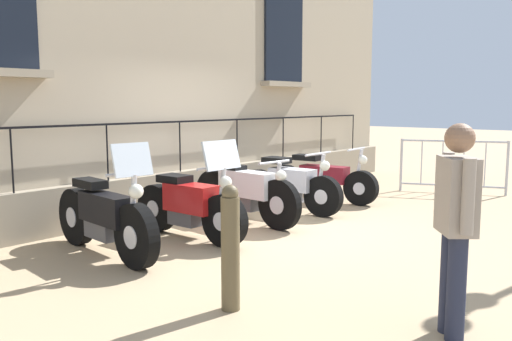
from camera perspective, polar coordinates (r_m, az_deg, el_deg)
The scene contains 10 objects.
ground_plane at distance 7.67m, azimuth 1.43°, elevation -6.09°, with size 60.00×60.00×0.00m, color tan.
building_facade at distance 9.20m, azimuth -10.12°, elevation 16.98°, with size 0.82×13.11×6.88m.
motorcycle_black at distance 6.44m, azimuth -15.79°, elevation -4.91°, with size 2.10×0.56×1.35m.
motorcycle_red at distance 7.01m, azimuth -7.02°, elevation -3.76°, with size 1.92×0.72×1.31m.
motorcycle_white at distance 7.90m, azimuth -1.17°, elevation -2.31°, with size 2.09×0.62×0.96m.
motorcycle_silver at distance 8.68m, azimuth 3.67°, elevation -1.68°, with size 1.91×0.73×1.00m.
motorcycle_maroon at distance 9.71m, azimuth 7.07°, elevation -0.95°, with size 2.13×0.67×0.99m.
crowd_barrier at distance 11.13m, azimuth 20.22°, elevation 0.60°, with size 1.85×0.79×1.05m.
bollard at distance 4.60m, azimuth -2.75°, elevation -8.20°, with size 0.16×0.16×1.09m.
pedestrian_standing at distance 4.26m, azimuth 20.51°, elevation -4.86°, with size 0.40×0.43×1.62m.
Camera 1 is at (4.69, -5.80, 1.78)m, focal length 37.57 mm.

